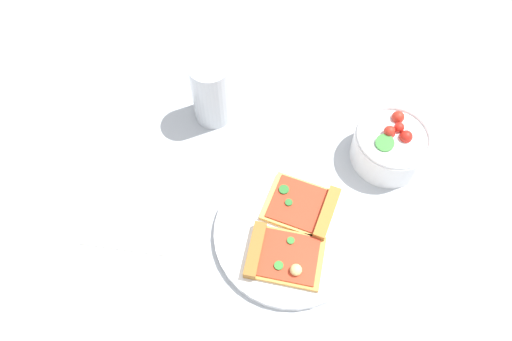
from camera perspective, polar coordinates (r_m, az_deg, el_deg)
name	(u,v)px	position (r m, az deg, el deg)	size (l,w,h in m)	color
ground_plane	(305,221)	(0.87, 5.45, -5.60)	(2.40, 2.40, 0.00)	#B2B7BC
plate	(290,234)	(0.85, 3.81, -6.99)	(0.25, 0.25, 0.01)	white
pizza_slice_near	(279,256)	(0.83, 2.61, -9.44)	(0.11, 0.13, 0.03)	gold
pizza_slice_far	(307,207)	(0.86, 5.67, -4.09)	(0.10, 0.12, 0.02)	#E5B256
salad_bowl	(391,145)	(0.93, 14.75, 2.73)	(0.13, 0.13, 0.08)	white
soda_glass	(212,93)	(0.93, -4.94, 8.62)	(0.07, 0.07, 0.14)	silver
paper_napkin	(130,221)	(0.89, -13.84, -5.41)	(0.10, 0.15, 0.00)	silver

